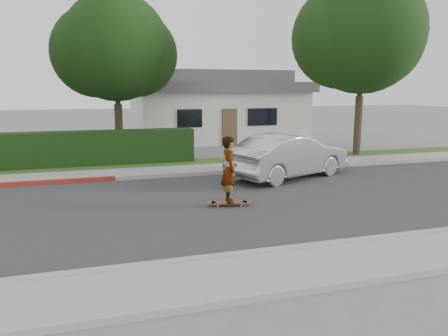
{
  "coord_description": "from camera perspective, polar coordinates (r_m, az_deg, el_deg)",
  "views": [
    {
      "loc": [
        0.24,
        -11.6,
        3.26
      ],
      "look_at": [
        3.84,
        0.13,
        1.0
      ],
      "focal_mm": 35.0,
      "sensor_mm": 36.0,
      "label": 1
    }
  ],
  "objects": [
    {
      "name": "car_silver",
      "position": [
        16.11,
        8.51,
        1.57
      ],
      "size": [
        5.19,
        3.45,
        1.62
      ],
      "primitive_type": "imported",
      "rotation": [
        0.0,
        0.0,
        1.96
      ],
      "color": "#B5B7BC",
      "rests_on": "ground"
    },
    {
      "name": "curb_far",
      "position": [
        16.02,
        -17.56,
        -1.52
      ],
      "size": [
        60.0,
        0.2,
        0.15
      ],
      "primitive_type": "cube",
      "color": "#9E9E99",
      "rests_on": "ground"
    },
    {
      "name": "curb_near",
      "position": [
        8.15,
        -17.79,
        -13.1
      ],
      "size": [
        60.0,
        0.2,
        0.15
      ],
      "primitive_type": "cube",
      "color": "#9E9E99",
      "rests_on": "ground"
    },
    {
      "name": "tree_right",
      "position": [
        22.13,
        17.37,
        16.12
      ],
      "size": [
        6.32,
        5.6,
        8.56
      ],
      "color": "#33261C",
      "rests_on": "ground"
    },
    {
      "name": "planting_strip",
      "position": [
        18.48,
        -17.52,
        -0.05
      ],
      "size": [
        60.0,
        1.6,
        0.1
      ],
      "primitive_type": "cube",
      "color": "#2D4C1E",
      "rests_on": "ground"
    },
    {
      "name": "skateboarder",
      "position": [
        12.0,
        0.7,
        -0.2
      ],
      "size": [
        0.52,
        0.72,
        1.84
      ],
      "primitive_type": "imported",
      "rotation": [
        0.0,
        0.0,
        1.45
      ],
      "color": "white",
      "rests_on": "skateboard"
    },
    {
      "name": "tree_center",
      "position": [
        20.89,
        -14.04,
        14.65
      ],
      "size": [
        5.66,
        4.84,
        7.44
      ],
      "color": "#33261C",
      "rests_on": "ground"
    },
    {
      "name": "sidewalk_near",
      "position": [
        7.34,
        -17.84,
        -15.97
      ],
      "size": [
        60.0,
        1.6,
        0.12
      ],
      "primitive_type": "cube",
      "color": "gray",
      "rests_on": "ground"
    },
    {
      "name": "ground",
      "position": [
        12.05,
        -17.61,
        -5.77
      ],
      "size": [
        120.0,
        120.0,
        0.0
      ],
      "primitive_type": "plane",
      "color": "slate",
      "rests_on": "ground"
    },
    {
      "name": "house",
      "position": [
        28.69,
        -1.35,
        8.12
      ],
      "size": [
        10.6,
        8.6,
        4.3
      ],
      "color": "beige",
      "rests_on": "ground"
    },
    {
      "name": "sidewalk_far",
      "position": [
        16.91,
        -17.54,
        -0.96
      ],
      "size": [
        60.0,
        1.6,
        0.12
      ],
      "primitive_type": "cube",
      "color": "gray",
      "rests_on": "ground"
    },
    {
      "name": "skateboard",
      "position": [
        12.21,
        0.69,
        -4.54
      ],
      "size": [
        1.24,
        0.5,
        0.11
      ],
      "rotation": [
        0.0,
        0.0,
        -0.22
      ],
      "color": "#D8663B",
      "rests_on": "ground"
    },
    {
      "name": "hedge",
      "position": [
        19.24,
        -26.59,
        1.83
      ],
      "size": [
        15.0,
        1.0,
        1.5
      ],
      "primitive_type": "cube",
      "color": "black",
      "rests_on": "ground"
    },
    {
      "name": "road",
      "position": [
        12.05,
        -17.62,
        -5.74
      ],
      "size": [
        60.0,
        8.0,
        0.01
      ],
      "primitive_type": "cube",
      "color": "#2D2D30",
      "rests_on": "ground"
    }
  ]
}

